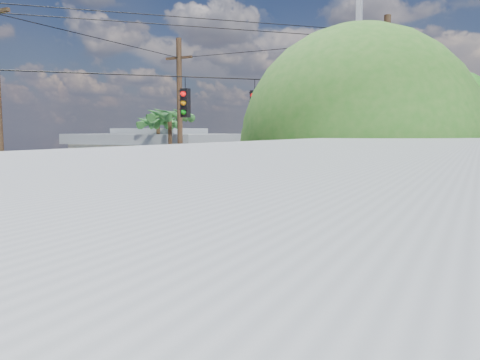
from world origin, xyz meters
The scene contains 12 objects.
ground centered at (0.00, 0.00, 0.00)m, with size 120.00×120.00×0.00m, color black.
sidewalk_nw centered at (-10.88, 10.88, 0.07)m, with size 14.12×14.12×0.14m.
road_markings centered at (0.00, -1.47, 0.01)m, with size 32.00×32.00×0.01m.
building_nw centered at (-12.00, 12.46, 2.22)m, with size 10.80×10.20×4.30m.
radio_tower centered at (0.50, 20.00, 5.64)m, with size 0.80×0.80×17.00m.
tree_ne_front centered at (7.21, 6.76, 4.77)m, with size 4.21×4.14×6.66m.
tree_se centered at (7.01, -7.24, 4.04)m, with size 3.67×3.54×5.62m.
palm_nw_front centered at (-7.50, 7.50, 5.04)m, with size 3.01×3.08×5.59m.
palm_nw_back centered at (-9.50, 9.00, 4.67)m, with size 3.01×3.08×5.19m.
utility_poles centered at (-1.58, 1.60, 4.67)m, with size 12.00×10.68×9.00m.
vending_boxes centered at (6.50, 6.20, 0.69)m, with size 1.90×0.50×1.10m.
delivery_truck centered at (-1.07, 0.26, 1.61)m, with size 2.49×7.38×3.17m.
Camera 1 is at (8.90, -15.23, 4.22)m, focal length 35.00 mm.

